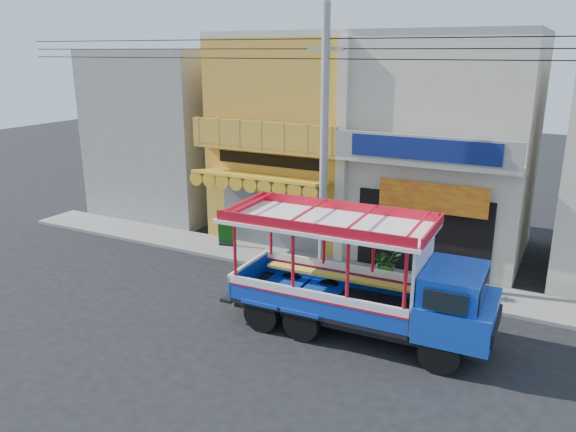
% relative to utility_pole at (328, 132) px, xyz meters
% --- Properties ---
extents(ground, '(90.00, 90.00, 0.00)m').
position_rel_utility_pole_xyz_m(ground, '(0.85, -3.30, -5.03)').
color(ground, black).
rests_on(ground, ground).
extents(sidewalk, '(30.00, 2.00, 0.12)m').
position_rel_utility_pole_xyz_m(sidewalk, '(0.85, 0.70, -4.97)').
color(sidewalk, slate).
rests_on(sidewalk, ground).
extents(shophouse_left, '(6.00, 7.50, 8.24)m').
position_rel_utility_pole_xyz_m(shophouse_left, '(-3.15, 4.66, -0.92)').
color(shophouse_left, gold).
rests_on(shophouse_left, ground).
extents(shophouse_right, '(6.00, 6.75, 8.24)m').
position_rel_utility_pole_xyz_m(shophouse_right, '(2.85, 4.66, -0.93)').
color(shophouse_right, beige).
rests_on(shophouse_right, ground).
extents(party_pilaster, '(0.35, 0.30, 8.00)m').
position_rel_utility_pole_xyz_m(party_pilaster, '(-0.15, 1.55, -1.03)').
color(party_pilaster, beige).
rests_on(party_pilaster, ground).
extents(filler_building_left, '(6.00, 6.00, 7.60)m').
position_rel_utility_pole_xyz_m(filler_building_left, '(-10.15, 4.70, -1.23)').
color(filler_building_left, gray).
rests_on(filler_building_left, ground).
extents(utility_pole, '(28.00, 0.26, 9.00)m').
position_rel_utility_pole_xyz_m(utility_pole, '(0.00, 0.00, 0.00)').
color(utility_pole, gray).
rests_on(utility_pole, ground).
extents(songthaew_truck, '(7.40, 2.65, 3.42)m').
position_rel_utility_pole_xyz_m(songthaew_truck, '(2.90, -3.31, -3.38)').
color(songthaew_truck, black).
rests_on(songthaew_truck, ground).
extents(green_sign, '(0.67, 0.42, 1.02)m').
position_rel_utility_pole_xyz_m(green_sign, '(-4.72, 0.94, -4.48)').
color(green_sign, black).
rests_on(green_sign, sidewalk).
extents(potted_plant_a, '(1.27, 1.26, 1.07)m').
position_rel_utility_pole_xyz_m(potted_plant_a, '(1.94, 0.70, -4.38)').
color(potted_plant_a, '#225217').
rests_on(potted_plant_a, sidewalk).
extents(potted_plant_c, '(0.78, 0.78, 1.00)m').
position_rel_utility_pole_xyz_m(potted_plant_c, '(4.79, 0.50, -4.41)').
color(potted_plant_c, '#225217').
rests_on(potted_plant_c, sidewalk).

